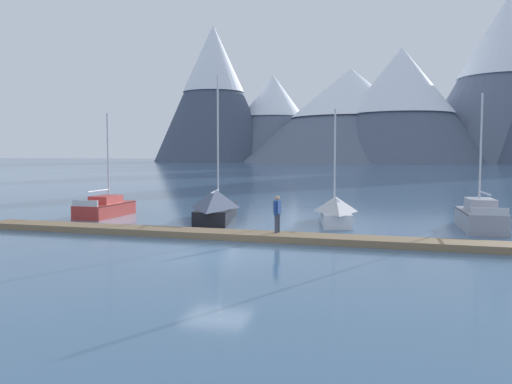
% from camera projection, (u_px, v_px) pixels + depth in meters
% --- Properties ---
extents(ground_plane, '(700.00, 700.00, 0.00)m').
position_uv_depth(ground_plane, '(217.00, 255.00, 20.55)').
color(ground_plane, '#426689').
extents(mountain_west_summit, '(56.29, 56.29, 64.16)m').
position_uv_depth(mountain_west_summit, '(214.00, 90.00, 252.58)').
color(mountain_west_summit, '#424C60').
rests_on(mountain_west_summit, ground).
extents(mountain_central_massif, '(58.85, 58.85, 42.00)m').
position_uv_depth(mountain_central_massif, '(273.00, 116.00, 259.09)').
color(mountain_central_massif, slate).
rests_on(mountain_central_massif, ground).
extents(mountain_shoulder_ridge, '(95.49, 95.49, 41.08)m').
position_uv_depth(mountain_shoulder_ridge, '(350.00, 112.00, 234.95)').
color(mountain_shoulder_ridge, slate).
rests_on(mountain_shoulder_ridge, ground).
extents(mountain_east_summit, '(70.27, 70.27, 46.77)m').
position_uv_depth(mountain_east_summit, '(401.00, 101.00, 217.04)').
color(mountain_east_summit, '#4C566B').
rests_on(mountain_east_summit, ground).
extents(mountain_rear_spur, '(77.79, 77.79, 69.51)m').
position_uv_depth(mountain_rear_spur, '(506.00, 75.00, 224.52)').
color(mountain_rear_spur, slate).
rests_on(mountain_rear_spur, ground).
extents(dock, '(27.76, 2.88, 0.30)m').
position_uv_depth(dock, '(245.00, 236.00, 24.40)').
color(dock, '#846B4C').
rests_on(dock, ground).
extents(sailboat_nearest_berth, '(1.93, 5.28, 6.39)m').
position_uv_depth(sailboat_nearest_berth, '(108.00, 207.00, 33.36)').
color(sailboat_nearest_berth, '#B2332D').
rests_on(sailboat_nearest_berth, ground).
extents(sailboat_second_berth, '(3.06, 7.22, 8.46)m').
position_uv_depth(sailboat_second_berth, '(216.00, 205.00, 30.90)').
color(sailboat_second_berth, black).
rests_on(sailboat_second_berth, ground).
extents(sailboat_mid_dock_port, '(2.49, 5.93, 6.35)m').
position_uv_depth(sailboat_mid_dock_port, '(335.00, 210.00, 29.58)').
color(sailboat_mid_dock_port, white).
rests_on(sailboat_mid_dock_port, ground).
extents(sailboat_mid_dock_starboard, '(2.04, 5.85, 6.96)m').
position_uv_depth(sailboat_mid_dock_starboard, '(479.00, 217.00, 27.60)').
color(sailboat_mid_dock_starboard, '#93939E').
rests_on(sailboat_mid_dock_starboard, ground).
extents(person_on_dock, '(0.29, 0.58, 1.69)m').
position_uv_depth(person_on_dock, '(277.00, 212.00, 24.18)').
color(person_on_dock, '#384256').
rests_on(person_on_dock, dock).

